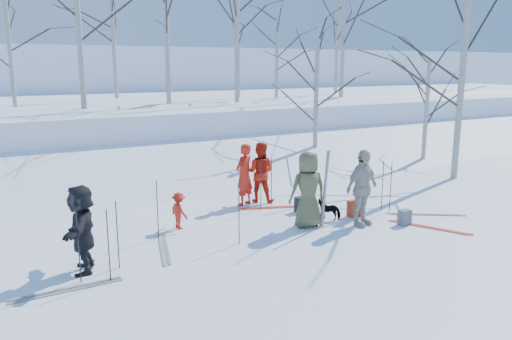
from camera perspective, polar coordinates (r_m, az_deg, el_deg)
ground at (r=11.44m, az=3.75°, el=-7.75°), size 120.00×120.00×0.00m
snow_ramp at (r=17.44m, az=-8.97°, el=-0.44°), size 70.00×9.49×4.12m
snow_plateau at (r=26.80m, az=-16.69°, el=5.36°), size 70.00×18.00×2.20m
far_hill at (r=47.38m, az=-22.66°, el=8.83°), size 90.00×30.00×6.00m
skier_olive_center at (r=11.99m, az=5.94°, el=-2.24°), size 0.99×0.74×1.85m
skier_red_north at (r=13.81m, az=-1.37°, el=-0.54°), size 0.75×0.65×1.73m
skier_redor_behind at (r=14.16m, az=0.46°, el=-0.25°), size 1.05×1.04×1.72m
skier_red_seated at (r=12.05m, az=-8.79°, el=-4.62°), size 0.45×0.63×0.89m
skier_cream_east at (r=12.30m, az=12.02°, el=-2.02°), size 1.17×0.68×1.87m
skier_grey_west at (r=9.95m, az=-19.28°, el=-6.34°), size 0.93×1.64×1.69m
dog at (r=12.80m, az=8.35°, el=-4.49°), size 0.61×0.63×0.51m
upright_ski_left at (r=11.94m, az=7.89°, el=-2.23°), size 0.09×0.16×1.90m
upright_ski_right at (r=11.97m, az=7.84°, el=-2.19°), size 0.12×0.23×1.89m
ski_pair_a at (r=13.74m, az=2.32°, el=-4.28°), size 1.42×2.03×0.02m
ski_pair_b at (r=10.93m, az=-10.45°, el=-8.84°), size 1.19×2.00×0.02m
ski_pair_c at (r=12.79m, az=19.23°, el=-6.22°), size 1.67×2.05×0.02m
ski_pair_d at (r=13.82m, az=18.87°, el=-4.84°), size 1.96×2.08×0.02m
ski_pair_e at (r=9.52m, az=-20.79°, el=-12.67°), size 0.25×1.91×0.02m
ski_pole_a at (r=13.70m, az=15.14°, el=-1.89°), size 0.02×0.02×1.34m
ski_pole_b at (r=9.50m, az=-19.62°, el=-8.35°), size 0.02×0.02×1.34m
ski_pole_c at (r=11.39m, az=-11.19°, el=-4.50°), size 0.02×0.02×1.34m
ski_pole_d at (r=13.73m, az=14.26°, el=-1.82°), size 0.02×0.02×1.34m
ski_pole_e at (r=9.42m, az=-16.51°, el=-8.31°), size 0.02×0.02×1.34m
ski_pole_f at (r=9.94m, az=-15.55°, el=-7.17°), size 0.02×0.02×1.34m
ski_pole_g at (r=10.84m, az=-1.96°, el=-5.12°), size 0.02×0.02×1.34m
ski_pole_h at (r=13.84m, az=1.78°, el=-1.33°), size 0.02×0.02×1.34m
ski_pole_i at (r=13.36m, az=0.56°, el=-1.82°), size 0.02×0.02×1.34m
backpack_red at (r=13.15m, az=11.14°, el=-4.35°), size 0.32×0.22×0.42m
backpack_grey at (r=12.78m, az=16.61°, el=-5.20°), size 0.30×0.20×0.38m
backpack_dark at (r=13.37m, az=5.24°, el=-3.94°), size 0.34×0.24×0.40m
birch_plateau_b at (r=25.31m, az=2.38°, el=12.67°), size 3.35×3.35×3.93m
birch_plateau_c at (r=26.38m, az=-2.11°, el=16.67°), size 5.94×5.94×7.63m
birch_plateau_d at (r=20.20m, az=-19.72°, el=16.68°), size 5.56×5.56×7.09m
birch_plateau_f at (r=22.46m, az=-2.24°, el=15.59°), size 4.90×4.90×6.15m
birch_plateau_g at (r=26.11m, az=-15.99°, el=14.19°), size 4.62×4.62×5.74m
birch_plateau_h at (r=21.99m, az=-26.31°, el=12.04°), size 3.60×3.60×4.29m
birch_plateau_i at (r=21.85m, az=-10.20°, el=15.72°), size 5.01×5.01×6.30m
birch_plateau_j at (r=26.41m, az=9.97°, el=16.10°), size 5.69×5.69×7.27m
birch_plateau_l at (r=30.78m, az=9.25°, el=14.77°), size 5.13×5.13×6.47m
birch_edge_b at (r=18.16m, az=22.50°, el=9.96°), size 5.50×5.50×7.00m
birch_edge_c at (r=20.73m, az=18.88°, el=6.26°), size 3.43×3.43×4.04m
birch_edge_e at (r=19.29m, az=6.87°, el=7.55°), size 3.95×3.95×4.79m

